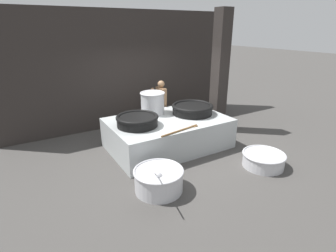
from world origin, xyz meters
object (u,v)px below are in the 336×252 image
(giant_wok_near, at_px, (137,120))
(stock_pot, at_px, (153,102))
(giant_wok_far, at_px, (192,109))
(prep_bowl_meat, at_px, (263,159))
(cook, at_px, (161,103))
(prep_bowl_vegetables, at_px, (159,179))

(giant_wok_near, height_order, stock_pot, stock_pot)
(giant_wok_far, relative_size, prep_bowl_meat, 1.16)
(cook, xyz_separation_m, prep_bowl_meat, (0.76, -3.31, -0.62))
(cook, bearing_deg, prep_bowl_meat, 104.41)
(giant_wok_near, xyz_separation_m, prep_bowl_vegetables, (-0.31, -1.57, -0.65))
(giant_wok_near, height_order, prep_bowl_meat, giant_wok_near)
(giant_wok_far, height_order, prep_bowl_vegetables, giant_wok_far)
(stock_pot, xyz_separation_m, prep_bowl_vegetables, (-1.06, -2.23, -0.82))
(stock_pot, bearing_deg, giant_wok_far, -32.72)
(cook, relative_size, prep_bowl_meat, 1.55)
(giant_wok_far, relative_size, prep_bowl_vegetables, 0.97)
(prep_bowl_vegetables, xyz_separation_m, prep_bowl_meat, (2.47, -0.39, -0.07))
(giant_wok_near, xyz_separation_m, giant_wok_far, (1.65, 0.08, 0.00))
(cook, bearing_deg, stock_pot, 48.35)
(stock_pot, bearing_deg, prep_bowl_vegetables, -115.40)
(stock_pot, relative_size, cook, 0.45)
(prep_bowl_vegetables, bearing_deg, giant_wok_far, 40.19)
(giant_wok_near, relative_size, stock_pot, 1.51)
(giant_wok_near, relative_size, prep_bowl_vegetables, 0.88)
(prep_bowl_vegetables, relative_size, prep_bowl_meat, 1.20)
(giant_wok_near, xyz_separation_m, cook, (1.40, 1.35, -0.10))
(giant_wok_near, distance_m, prep_bowl_meat, 3.01)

